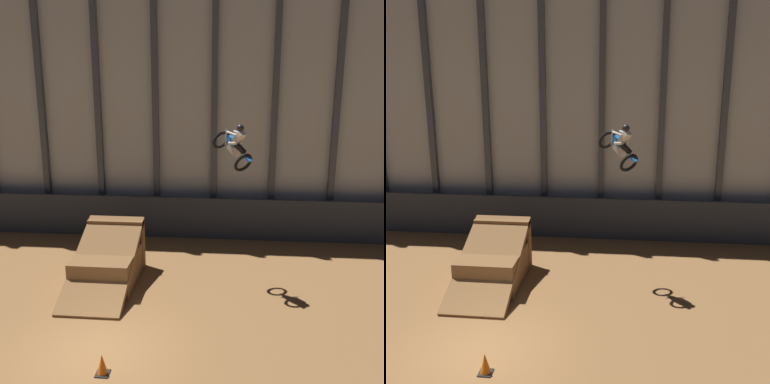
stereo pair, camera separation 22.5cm
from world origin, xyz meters
The scene contains 6 objects.
ground_plane centered at (0.00, 0.00, 0.00)m, with size 60.00×60.00×0.00m, color olive.
arena_back_wall centered at (0.00, 10.43, 6.25)m, with size 32.00×0.40×12.51m.
lower_barrier centered at (0.00, 9.53, 0.99)m, with size 31.36×0.20×1.98m.
dirt_ramp centered at (-0.91, 4.70, 0.74)m, with size 2.22×4.42×2.18m.
rider_bike_solo centered at (3.72, 4.85, 5.18)m, with size 1.63×1.76×1.69m.
traffic_cone_near_ramp centered at (0.44, -0.90, 0.28)m, with size 0.36×0.36×0.58m.
Camera 1 is at (3.72, -10.78, 7.53)m, focal length 42.00 mm.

